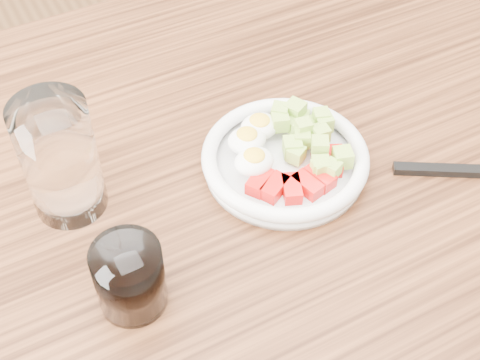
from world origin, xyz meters
name	(u,v)px	position (x,y,z in m)	size (l,w,h in m)	color
dining_table	(251,253)	(0.00, 0.00, 0.67)	(1.50, 0.90, 0.77)	brown
bowl	(285,156)	(0.06, 0.03, 0.79)	(0.19, 0.19, 0.05)	white
fork	(461,171)	(0.23, -0.08, 0.77)	(0.19, 0.12, 0.01)	black
water_glass	(60,159)	(-0.18, 0.09, 0.84)	(0.08, 0.08, 0.14)	white
coffee_glass	(130,278)	(-0.16, -0.06, 0.81)	(0.07, 0.07, 0.08)	white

